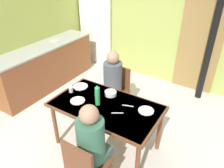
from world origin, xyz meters
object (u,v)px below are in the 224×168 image
object	(u,v)px
chair_far_diner	(117,89)
person_far_diner	(112,77)
person_near_diner	(92,139)
chair_near_diner	(85,166)
serving_bowl_center	(111,93)
kitchen_counter	(46,66)
water_bottle_green_near	(98,95)
dining_table	(106,109)

from	to	relation	value
chair_far_diner	person_far_diner	distance (m)	0.31
person_near_diner	person_far_diner	distance (m)	1.37
person_near_diner	person_far_diner	size ratio (longest dim) A/B	1.00
chair_far_diner	person_near_diner	distance (m)	1.52
chair_near_diner	serving_bowl_center	world-z (taller)	chair_near_diner
kitchen_counter	person_far_diner	world-z (taller)	person_far_diner
person_far_diner	water_bottle_green_near	size ratio (longest dim) A/B	2.63
kitchen_counter	person_far_diner	bearing A→B (deg)	-5.98
kitchen_counter	chair_near_diner	size ratio (longest dim) A/B	2.70
dining_table	serving_bowl_center	size ratio (longest dim) A/B	8.58
chair_near_diner	water_bottle_green_near	size ratio (longest dim) A/B	2.97
water_bottle_green_near	serving_bowl_center	world-z (taller)	water_bottle_green_near
chair_far_diner	person_far_diner	bearing A→B (deg)	90.00
chair_far_diner	person_near_diner	size ratio (longest dim) A/B	1.13
person_far_diner	chair_near_diner	bearing A→B (deg)	110.74
kitchen_counter	person_far_diner	distance (m)	1.81
water_bottle_green_near	serving_bowl_center	distance (m)	0.30
serving_bowl_center	kitchen_counter	bearing A→B (deg)	163.79
chair_near_diner	person_far_diner	size ratio (longest dim) A/B	1.13
kitchen_counter	person_near_diner	size ratio (longest dim) A/B	3.05
person_near_diner	person_far_diner	bearing A→B (deg)	112.76
chair_near_diner	person_far_diner	world-z (taller)	person_far_diner
dining_table	chair_near_diner	bearing A→B (deg)	-73.05
chair_near_diner	person_far_diner	distance (m)	1.52
person_far_diner	serving_bowl_center	distance (m)	0.45
water_bottle_green_near	kitchen_counter	bearing A→B (deg)	156.46
dining_table	chair_near_diner	xyz separation A→B (m)	(0.23, -0.77, -0.17)
chair_near_diner	chair_far_diner	world-z (taller)	same
water_bottle_green_near	person_far_diner	bearing A→B (deg)	105.96
water_bottle_green_near	person_near_diner	bearing A→B (deg)	-60.29
person_far_diner	serving_bowl_center	world-z (taller)	person_far_diner
kitchen_counter	chair_far_diner	distance (m)	1.78
chair_far_diner	water_bottle_green_near	distance (m)	0.91
chair_far_diner	dining_table	bearing A→B (deg)	111.07
dining_table	chair_far_diner	bearing A→B (deg)	111.07
kitchen_counter	chair_near_diner	world-z (taller)	kitchen_counter
dining_table	person_far_diner	distance (m)	0.71
person_near_diner	kitchen_counter	bearing A→B (deg)	147.83
kitchen_counter	water_bottle_green_near	size ratio (longest dim) A/B	8.02
person_far_diner	serving_bowl_center	bearing A→B (deg)	118.84
chair_near_diner	serving_bowl_center	xyz separation A→B (m)	(-0.31, 1.01, 0.27)
person_near_diner	person_far_diner	world-z (taller)	same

